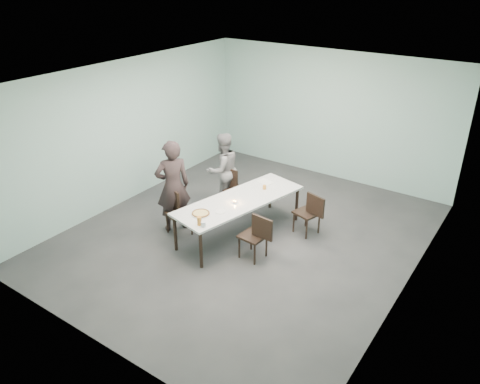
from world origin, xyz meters
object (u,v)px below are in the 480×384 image
Objects in this scene: chair_near_left at (177,209)px; chair_far_right at (310,211)px; table at (239,202)px; beer_glass at (199,221)px; chair_near_right at (257,234)px; water_tumbler at (203,224)px; diner_near at (173,186)px; side_plate at (220,212)px; diner_far at (223,170)px; pizza at (201,213)px; amber_tumbler at (264,187)px; chair_far_left at (234,186)px; tealight at (235,202)px.

chair_far_right is (2.13, 1.36, 0.00)m from chair_near_left.
beer_glass reaches higher than table.
chair_near_right is 0.96m from water_tumbler.
chair_near_left is at bearing 7.85° from chair_near_right.
diner_near is 1.18m from side_plate.
chair_near_right is at bearing 124.44° from diner_near.
side_plate is at bearing 54.59° from diner_far.
chair_near_left is at bearing 153.20° from water_tumbler.
beer_glass is at bearing 46.03° from diner_far.
amber_tumbler reaches higher than pizza.
diner_far is at bearing 114.57° from pizza.
side_plate is at bearing 97.64° from water_tumbler.
chair_far_left is 9.67× the size of water_tumbler.
water_tumbler is at bearing -86.28° from table.
chair_far_right reaches higher than water_tumbler.
chair_near_right is at bearing 71.34° from diner_far.
chair_near_right is at bearing -25.79° from tealight.
diner_near reaches higher than amber_tumbler.
chair_far_left is at bearing 103.86° from diner_far.
chair_near_left is 2.53m from chair_far_right.
table is 1.30m from diner_near.
chair_far_left reaches higher than tealight.
water_tumbler is at bearing -65.98° from chair_far_left.
pizza is at bearing -71.50° from chair_far_left.
beer_glass reaches higher than water_tumbler.
chair_far_left reaches higher than side_plate.
chair_near_right is 1.00× the size of chair_far_right.
chair_far_left is at bearing 126.26° from tealight.
table is 1.17m from beer_glass.
beer_glass is at bearing 76.32° from chair_far_right.
diner_near reaches higher than table.
chair_far_right reaches higher than amber_tumbler.
diner_far is at bearing 13.81° from chair_far_right.
chair_far_left is at bearing 106.18° from pizza.
diner_far reaches higher than water_tumbler.
chair_far_left and chair_far_right have the same top height.
beer_glass is at bearing 176.28° from water_tumbler.
diner_near reaches higher than beer_glass.
chair_far_right is 1.00m from amber_tumbler.
chair_far_right is at bearing 34.60° from table.
beer_glass reaches higher than chair_far_left.
chair_near_right is 4.83× the size of side_plate.
pizza is 0.43m from water_tumbler.
amber_tumbler is (-0.95, -0.13, 0.29)m from chair_far_right.
chair_near_left is 0.55× the size of diner_far.
beer_glass is (-0.73, -0.65, 0.32)m from chair_near_right.
diner_near is 1.32m from beer_glass.
pizza is 3.78× the size of water_tumbler.
chair_far_left is at bearing -38.24° from chair_near_right.
chair_near_left is 5.80× the size of beer_glass.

